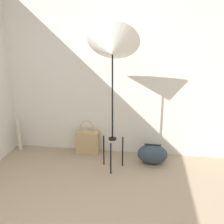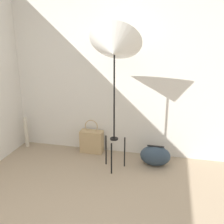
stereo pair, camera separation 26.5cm
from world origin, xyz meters
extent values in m
cube|color=silver|center=(0.00, 2.52, 1.30)|extent=(8.00, 0.05, 2.60)
cylinder|color=black|center=(0.26, 1.78, 0.23)|extent=(0.02, 0.02, 0.46)
cylinder|color=black|center=(0.12, 2.02, 0.23)|extent=(0.02, 0.02, 0.46)
cylinder|color=black|center=(0.40, 2.02, 0.23)|extent=(0.02, 0.02, 0.46)
cylinder|color=black|center=(0.26, 1.94, 0.46)|extent=(0.11, 0.11, 0.02)
cylinder|color=black|center=(0.26, 1.94, 1.09)|extent=(0.02, 0.02, 1.25)
cone|color=white|center=(0.26, 1.94, 1.71)|extent=(0.69, 0.64, 0.65)
cube|color=tan|center=(-0.21, 2.37, 0.18)|extent=(0.37, 0.17, 0.37)
torus|color=tan|center=(-0.21, 2.37, 0.45)|extent=(0.21, 0.01, 0.21)
ellipsoid|color=#2D3D4C|center=(0.83, 2.17, 0.15)|extent=(0.45, 0.30, 0.30)
cube|color=black|center=(0.83, 2.17, 0.30)|extent=(0.24, 0.04, 0.01)
cylinder|color=beige|center=(-1.36, 2.32, 0.26)|extent=(0.06, 0.06, 0.53)
camera|label=1|loc=(0.74, -1.43, 1.93)|focal=42.00mm
camera|label=2|loc=(1.00, -1.38, 1.93)|focal=42.00mm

